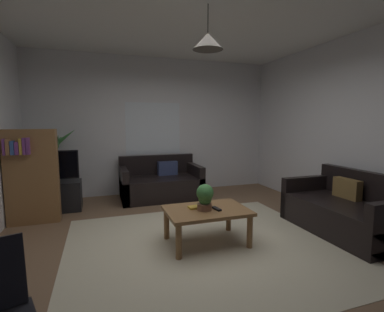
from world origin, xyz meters
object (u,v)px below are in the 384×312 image
Objects in this scene: couch_under_window at (161,184)px; book_on_table_0 at (195,207)px; tv_stand at (53,197)px; potted_palm_corner at (55,168)px; coffee_table at (207,214)px; remote_on_table_0 at (217,209)px; tv at (51,166)px; bookshelf_corner at (32,176)px; potted_plant_on_table at (205,197)px; pendant_lamp at (208,41)px; couch_right_side at (346,212)px.

couch_under_window reaches higher than book_on_table_0.
book_on_table_0 is 0.17× the size of tv_stand.
tv_stand is at bearing -87.63° from potted_palm_corner.
book_on_table_0 reaches higher than coffee_table.
coffee_table is 6.63× the size of book_on_table_0.
remote_on_table_0 is 2.95m from tv.
potted_plant_on_table is at bearing -35.13° from bookshelf_corner.
bookshelf_corner is at bearing 145.59° from book_on_table_0.
potted_plant_on_table reaches higher than remote_on_table_0.
remote_on_table_0 is (0.20, -2.31, 0.18)m from couch_under_window.
pendant_lamp is (2.00, -2.00, 2.17)m from tv_stand.
couch_right_side is 1.81× the size of tv.
tv reaches higher than remote_on_table_0.
potted_palm_corner is 3.70m from pendant_lamp.
coffee_table is at bearing -45.09° from tv_stand.
pendant_lamp is (-1.94, 0.26, 2.15)m from couch_right_side.
couch_right_side is 1.55× the size of coffee_table.
couch_right_side is 4.87m from potted_palm_corner.
potted_palm_corner is (-3.96, 2.81, 0.38)m from couch_right_side.
tv_stand is (-1.87, 1.93, -0.20)m from book_on_table_0.
book_on_table_0 is at bearing -34.41° from bookshelf_corner.
bookshelf_corner reaches higher than couch_under_window.
tv_stand reaches higher than book_on_table_0.
potted_plant_on_table is 2.63m from bookshelf_corner.
couch_under_window is 10.20× the size of book_on_table_0.
bookshelf_corner is (-2.09, -0.76, 0.45)m from couch_under_window.
pendant_lamp is (0.04, 0.03, 1.82)m from potted_plant_on_table.
couch_under_window and couch_right_side have the same top height.
bookshelf_corner is at bearing 145.82° from pendant_lamp.
pendant_lamp is (0.00, 0.00, 2.05)m from coffee_table.
couch_under_window is 3.11m from pendant_lamp.
potted_plant_on_table is at bearing -48.00° from book_on_table_0.
couch_right_side is at bearing -9.32° from book_on_table_0.
bookshelf_corner is (-0.16, -1.06, 0.07)m from potted_palm_corner.
remote_on_table_0 is at bearing -85.12° from couch_under_window.
remote_on_table_0 is 1.98m from pendant_lamp.
couch_under_window is 2.27m from bookshelf_corner.
couch_right_side is 1.96m from coffee_table.
tv is 0.54m from bookshelf_corner.
couch_right_side is 1.73× the size of tv_stand.
tv is (-2.00, 1.98, 0.40)m from coffee_table.
tv_stand is at bearing 134.91° from coffee_table.
remote_on_table_0 is at bearing -30.18° from coffee_table.
book_on_table_0 is 0.11× the size of bookshelf_corner.
couch_under_window is at bearing 92.35° from pendant_lamp.
potted_plant_on_table is 3.25m from potted_palm_corner.
remote_on_table_0 is (0.23, -0.14, -0.00)m from book_on_table_0.
potted_plant_on_table is (-1.98, 0.24, 0.33)m from couch_right_side.
potted_palm_corner is (-1.89, 2.47, 0.20)m from book_on_table_0.
book_on_table_0 is 0.30× the size of pendant_lamp.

